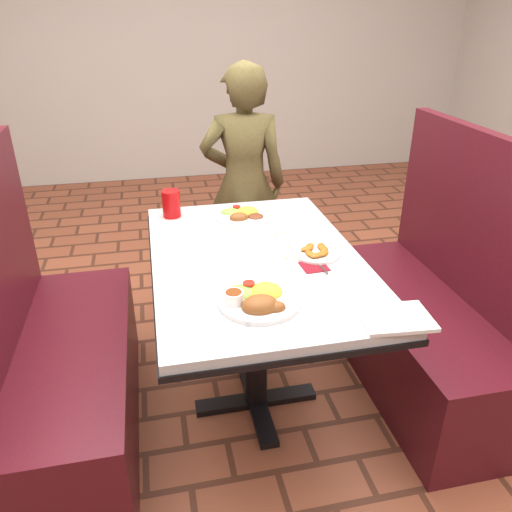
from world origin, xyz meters
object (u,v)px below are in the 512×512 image
dining_table (256,278)px  diner_person (244,185)px  booth_bench_right (426,321)px  far_dinner_plate (243,213)px  booth_bench_left (60,369)px  red_tumbler (171,204)px  plantain_plate (316,252)px  near_dinner_plate (258,296)px

dining_table → diner_person: size_ratio=0.88×
booth_bench_right → far_dinner_plate: bearing=152.5°
booth_bench_left → dining_table: bearing=0.0°
booth_bench_right → diner_person: (-0.64, 1.05, 0.36)m
booth_bench_left → far_dinner_plate: booth_bench_left is taller
dining_table → red_tumbler: (-0.29, 0.49, 0.16)m
diner_person → plantain_plate: (0.08, -1.09, 0.07)m
diner_person → booth_bench_right: bearing=129.3°
dining_table → booth_bench_right: size_ratio=1.01×
booth_bench_left → booth_bench_right: 1.60m
plantain_plate → booth_bench_right: bearing=4.1°
near_dinner_plate → far_dinner_plate: near_dinner_plate is taller
diner_person → booth_bench_left: bearing=55.8°
booth_bench_left → red_tumbler: booth_bench_left is taller
diner_person → plantain_plate: diner_person is taller
dining_table → red_tumbler: bearing=121.0°
near_dinner_plate → red_tumbler: (-0.23, 0.83, 0.03)m
dining_table → booth_bench_right: bearing=0.0°
far_dinner_plate → red_tumbler: (-0.32, 0.08, 0.04)m
booth_bench_right → near_dinner_plate: size_ratio=4.36×
near_dinner_plate → plantain_plate: 0.43m
near_dinner_plate → red_tumbler: red_tumbler is taller
booth_bench_right → plantain_plate: size_ratio=6.49×
diner_person → plantain_plate: size_ratio=7.44×
booth_bench_left → booth_bench_right: (1.60, 0.00, 0.00)m
dining_table → far_dinner_plate: bearing=86.3°
near_dinner_plate → red_tumbler: bearing=105.2°
booth_bench_right → red_tumbler: 1.29m
near_dinner_plate → plantain_plate: near_dinner_plate is taller
dining_table → red_tumbler: red_tumbler is taller
far_dinner_plate → near_dinner_plate: bearing=-97.2°
far_dinner_plate → dining_table: bearing=-93.7°
near_dinner_plate → far_dinner_plate: (0.09, 0.75, -0.01)m
booth_bench_right → red_tumbler: size_ratio=9.61×
near_dinner_plate → plantain_plate: size_ratio=1.49×
booth_bench_left → far_dinner_plate: (0.82, 0.40, 0.44)m
booth_bench_left → booth_bench_right: same height
dining_table → diner_person: bearing=81.6°
booth_bench_left → red_tumbler: (0.51, 0.49, 0.48)m
dining_table → far_dinner_plate: 0.42m
booth_bench_left → plantain_plate: bearing=-2.2°
near_dinner_plate → far_dinner_plate: size_ratio=1.10×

